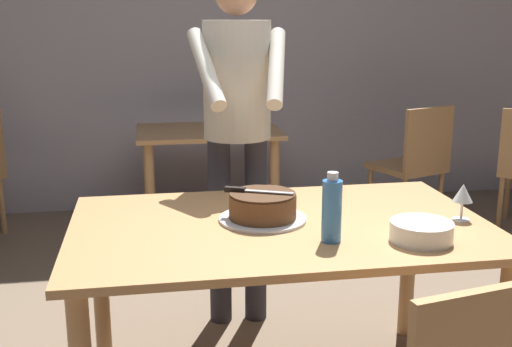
# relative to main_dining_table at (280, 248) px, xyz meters

# --- Properties ---
(back_wall) EXTENTS (10.00, 0.12, 2.70)m
(back_wall) POSITION_rel_main_dining_table_xyz_m (0.00, 2.85, 0.70)
(back_wall) COLOR #ADA8B2
(back_wall) RESTS_ON ground_plane
(main_dining_table) EXTENTS (1.59, 0.98, 0.75)m
(main_dining_table) POSITION_rel_main_dining_table_xyz_m (0.00, 0.00, 0.00)
(main_dining_table) COLOR tan
(main_dining_table) RESTS_ON ground_plane
(cake_on_platter) EXTENTS (0.34, 0.34, 0.11)m
(cake_on_platter) POSITION_rel_main_dining_table_xyz_m (-0.06, 0.04, 0.15)
(cake_on_platter) COLOR silver
(cake_on_platter) RESTS_ON main_dining_table
(cake_knife) EXTENTS (0.26, 0.13, 0.02)m
(cake_knife) POSITION_rel_main_dining_table_xyz_m (-0.13, 0.07, 0.22)
(cake_knife) COLOR silver
(cake_knife) RESTS_ON cake_on_platter
(plate_stack) EXTENTS (0.22, 0.22, 0.07)m
(plate_stack) POSITION_rel_main_dining_table_xyz_m (0.44, -0.28, 0.14)
(plate_stack) COLOR white
(plate_stack) RESTS_ON main_dining_table
(wine_glass_near) EXTENTS (0.08, 0.08, 0.14)m
(wine_glass_near) POSITION_rel_main_dining_table_xyz_m (0.70, -0.09, 0.20)
(wine_glass_near) COLOR silver
(wine_glass_near) RESTS_ON main_dining_table
(water_bottle) EXTENTS (0.07, 0.07, 0.25)m
(water_bottle) POSITION_rel_main_dining_table_xyz_m (0.13, -0.23, 0.22)
(water_bottle) COLOR #387AC6
(water_bottle) RESTS_ON main_dining_table
(person_cutting_cake) EXTENTS (0.47, 0.56, 1.72)m
(person_cutting_cake) POSITION_rel_main_dining_table_xyz_m (-0.06, 0.70, 0.43)
(person_cutting_cake) COLOR #2D2D38
(person_cutting_cake) RESTS_ON ground_plane
(background_table) EXTENTS (1.00, 0.70, 0.74)m
(background_table) POSITION_rel_main_dining_table_xyz_m (-0.07, 2.15, -0.07)
(background_table) COLOR tan
(background_table) RESTS_ON ground_plane
(background_chair_2) EXTENTS (0.57, 0.57, 0.90)m
(background_chair_2) POSITION_rel_main_dining_table_xyz_m (1.42, 1.98, -0.16)
(background_chair_2) COLOR tan
(background_chair_2) RESTS_ON ground_plane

